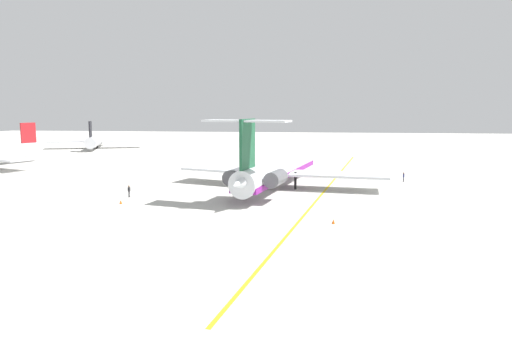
{
  "coord_description": "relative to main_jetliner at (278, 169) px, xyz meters",
  "views": [
    {
      "loc": [
        -74.45,
        -0.54,
        13.12
      ],
      "look_at": [
        0.85,
        8.8,
        2.76
      ],
      "focal_mm": 31.89,
      "sensor_mm": 36.0,
      "label": 1
    }
  ],
  "objects": [
    {
      "name": "safety_cone_nose",
      "position": [
        -22.67,
        -8.15,
        -2.93
      ],
      "size": [
        0.4,
        0.4,
        0.55
      ],
      "primitive_type": "cone",
      "color": "#EA590F",
      "rests_on": "ground"
    },
    {
      "name": "main_jetliner",
      "position": [
        0.0,
        0.0,
        0.0
      ],
      "size": [
        40.07,
        35.73,
        11.76
      ],
      "rotation": [
        0.0,
        0.0,
        -0.22
      ],
      "color": "silver",
      "rests_on": "ground"
    },
    {
      "name": "ground_crew_near_nose",
      "position": [
        9.21,
        -22.01,
        -2.1
      ],
      "size": [
        0.37,
        0.3,
        1.75
      ],
      "rotation": [
        0.0,
        0.0,
        4.06
      ],
      "color": "black",
      "rests_on": "ground"
    },
    {
      "name": "taxiway_centreline",
      "position": [
        1.11,
        -8.14,
        -3.2
      ],
      "size": [
        100.47,
        17.54,
        0.01
      ],
      "primitive_type": "cube",
      "rotation": [
        0.0,
        0.0,
        -0.17
      ],
      "color": "gold",
      "rests_on": "ground"
    },
    {
      "name": "safety_cone_wingtip",
      "position": [
        -15.13,
        20.67,
        -2.93
      ],
      "size": [
        0.4,
        0.4,
        0.55
      ],
      "primitive_type": "cone",
      "color": "#EA590F",
      "rests_on": "ground"
    },
    {
      "name": "ground",
      "position": [
        0.26,
        -5.04,
        -3.21
      ],
      "size": [
        358.21,
        358.21,
        0.0
      ],
      "primitive_type": "plane",
      "color": "#B7B5AD"
    },
    {
      "name": "airliner_far_right",
      "position": [
        70.04,
        65.9,
        -0.46
      ],
      "size": [
        30.5,
        30.58,
        9.32
      ],
      "rotation": [
        0.0,
        0.0,
        0.32
      ],
      "color": "silver",
      "rests_on": "ground"
    },
    {
      "name": "ground_crew_near_tail",
      "position": [
        -10.4,
        21.41,
        -2.07
      ],
      "size": [
        0.38,
        0.31,
        1.8
      ],
      "rotation": [
        0.0,
        0.0,
        0.92
      ],
      "color": "black",
      "rests_on": "ground"
    }
  ]
}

